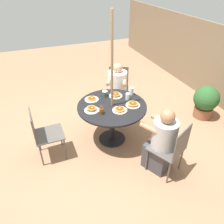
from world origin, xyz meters
TOP-DOWN VIEW (x-y plane):
  - ground_plane at (0.00, 0.00)m, footprint 12.00×12.00m
  - patio_table at (0.00, 0.00)m, footprint 1.16×1.16m
  - umbrella_pole at (0.00, 0.00)m, footprint 0.04×0.04m
  - patio_chair_north at (-1.02, 0.54)m, footprint 0.59×0.59m
  - diner_north at (-0.87, 0.46)m, footprint 0.61×0.56m
  - patio_chair_east at (0.01, -1.16)m, footprint 0.44×0.44m
  - patio_chair_south at (1.04, 0.51)m, footprint 0.59×0.59m
  - diner_south at (0.88, 0.43)m, footprint 0.56×0.51m
  - pancake_plate_a at (0.03, -0.36)m, footprint 0.24×0.24m
  - pancake_plate_b at (-0.26, 0.17)m, footprint 0.24×0.24m
  - pancake_plate_c at (0.13, 0.32)m, footprint 0.24×0.24m
  - pancake_plate_d at (0.20, 0.06)m, footprint 0.24×0.24m
  - pancake_plate_e at (-0.29, -0.26)m, footprint 0.24×0.24m
  - syrup_bottle at (0.17, -0.24)m, footprint 0.09×0.07m
  - coffee_cup at (-0.32, -0.01)m, footprint 0.09×0.09m
  - drinking_glass_a at (-0.08, 0.32)m, footprint 0.07×0.07m
  - drinking_glass_b at (-0.21, 0.46)m, footprint 0.08×0.08m
  - potted_shrub at (0.01, 2.04)m, footprint 0.51×0.51m

SIDE VIEW (x-z plane):
  - ground_plane at x=0.00m, z-range 0.00..0.00m
  - potted_shrub at x=0.01m, z-range 0.03..0.72m
  - diner_north at x=-0.87m, z-range -0.06..1.01m
  - diner_south at x=0.88m, z-range -0.05..1.03m
  - patio_chair_north at x=-1.02m, z-range 0.06..0.95m
  - patio_chair_east at x=0.01m, z-range 0.06..0.95m
  - patio_chair_south at x=1.04m, z-range 0.06..0.95m
  - patio_table at x=0.00m, z-range 0.26..0.99m
  - pancake_plate_e at x=-0.29m, z-range 0.72..0.77m
  - pancake_plate_d at x=0.20m, z-range 0.72..0.77m
  - pancake_plate_c at x=0.13m, z-range 0.72..0.78m
  - pancake_plate_b at x=-0.26m, z-range 0.72..0.78m
  - pancake_plate_a at x=0.03m, z-range 0.72..0.79m
  - syrup_bottle at x=0.17m, z-range 0.71..0.85m
  - coffee_cup at x=-0.32m, z-range 0.73..0.84m
  - drinking_glass_a at x=-0.08m, z-range 0.73..0.85m
  - drinking_glass_b at x=-0.21m, z-range 0.73..0.86m
  - umbrella_pole at x=0.00m, z-range 0.00..2.20m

